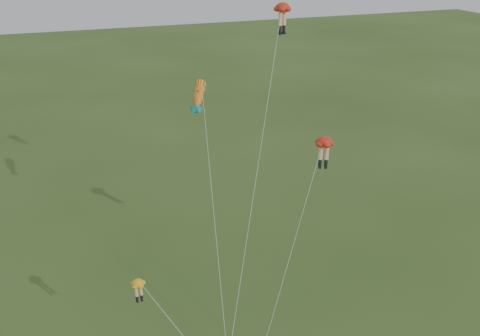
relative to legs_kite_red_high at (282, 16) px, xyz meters
name	(u,v)px	position (x,y,z in m)	size (l,w,h in m)	color
legs_kite_red_high	(282,16)	(0.00, 0.00, 0.00)	(9.42, 11.86, 23.23)	red
legs_kite_red_mid	(323,147)	(0.86, -6.05, -8.53)	(8.07, 6.24, 14.49)	red
legs_kite_yellow	(142,289)	(-13.45, -8.56, -15.62)	(5.32, 5.29, 7.29)	gold
fish_kite	(199,95)	(-6.33, 1.13, -5.79)	(2.69, 12.14, 17.74)	yellow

